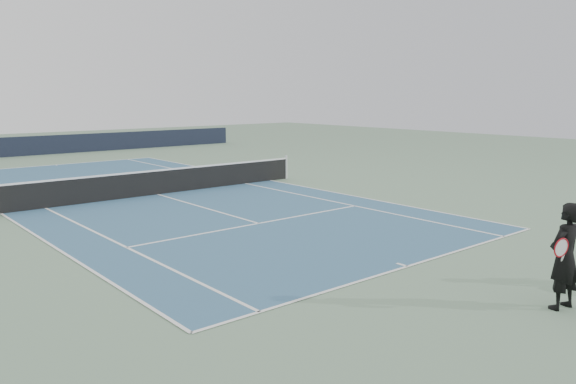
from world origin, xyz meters
TOP-DOWN VIEW (x-y plane):
  - ground at (0.00, 0.00)m, footprint 80.00×80.00m
  - court_surface at (0.00, 0.00)m, footprint 10.97×23.77m
  - tennis_net at (0.00, 0.00)m, footprint 12.90×0.10m
  - windscreen_far at (0.00, 17.88)m, footprint 30.00×0.25m
  - tennis_player at (0.14, -15.18)m, footprint 0.84×0.61m

SIDE VIEW (x-z plane):
  - ground at x=0.00m, z-range 0.00..0.00m
  - court_surface at x=0.00m, z-range 0.00..0.01m
  - tennis_net at x=0.00m, z-range -0.03..1.04m
  - windscreen_far at x=0.00m, z-range 0.00..1.20m
  - tennis_player at x=0.14m, z-range 0.00..1.93m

